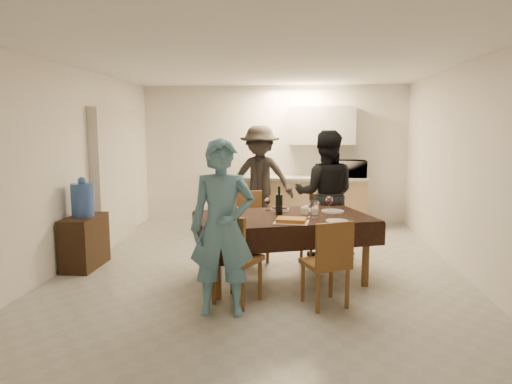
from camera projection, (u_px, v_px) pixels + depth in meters
The scene contains 33 objects.
floor at pixel (261, 267), 5.93m from camera, with size 5.00×6.00×0.02m, color #A1A19D.
ceiling at pixel (262, 62), 5.57m from camera, with size 5.00×6.00×0.02m, color white.
wall_back at pixel (273, 155), 8.71m from camera, with size 5.00×0.02×2.60m, color silver.
wall_front at pixel (224, 210), 2.79m from camera, with size 5.00×0.02×2.60m, color silver.
wall_left at pixel (71, 166), 5.97m from camera, with size 0.02×6.00×2.60m, color silver.
wall_right at pixel (466, 169), 5.53m from camera, with size 0.02×6.00×2.60m, color silver.
stub_partition at pixel (114, 176), 7.18m from camera, with size 0.15×1.40×2.10m, color beige.
kitchen_base_cabinet at pixel (305, 203), 8.46m from camera, with size 2.20×0.60×0.86m, color tan.
kitchen_worktop at pixel (305, 178), 8.40m from camera, with size 2.24×0.64×0.05m, color #A3A39F.
upper_cabinet at pixel (322, 125), 8.38m from camera, with size 1.20×0.34×0.70m, color silver.
dining_table at pixel (283, 219), 5.36m from camera, with size 2.26×1.74×0.78m.
chair_near_left at pixel (236, 250), 4.59m from camera, with size 0.57×0.59×0.51m.
chair_near_right at pixel (326, 255), 4.52m from camera, with size 0.54×0.56×0.48m.
chair_far_left at pixel (251, 221), 6.07m from camera, with size 0.56×0.58×0.51m.
chair_far_right at pixel (319, 223), 6.00m from camera, with size 0.55×0.56×0.49m.
console at pixel (85, 242), 5.90m from camera, with size 0.36×0.73×0.67m, color black.
water_jug at pixel (83, 200), 5.83m from camera, with size 0.28×0.28×0.43m, color #3960B9.
wine_bottle at pixel (279, 200), 5.38m from camera, with size 0.09×0.09×0.34m, color black, non-canonical shape.
water_pitcher at pixel (313, 209), 5.26m from camera, with size 0.12×0.12×0.19m, color white.
savoury_tart at pixel (291, 220), 4.96m from camera, with size 0.37×0.28×0.05m, color #BF7B38.
salad_bowl at pixel (308, 210), 5.50m from camera, with size 0.18×0.18×0.07m, color white.
mushroom_dish at pixel (280, 210), 5.63m from camera, with size 0.21×0.21×0.04m, color white.
wine_glass_a at pixel (234, 211), 5.14m from camera, with size 0.08×0.08×0.19m, color white, non-canonical shape.
wine_glass_b at pixel (329, 204), 5.53m from camera, with size 0.09×0.09×0.20m, color white, non-canonical shape.
wine_glass_c at pixel (268, 204), 5.65m from camera, with size 0.08×0.08×0.18m, color white, non-canonical shape.
plate_near_left at pixel (229, 219), 5.11m from camera, with size 0.27×0.27×0.02m, color white.
plate_near_right at pixel (337, 221), 5.00m from camera, with size 0.24×0.24×0.01m, color white.
plate_far_left at pixel (236, 210), 5.70m from camera, with size 0.27×0.27×0.02m, color white.
plate_far_right at pixel (333, 211), 5.59m from camera, with size 0.28×0.28×0.02m, color white.
microwave at pixel (350, 169), 8.30m from camera, with size 0.56×0.38×0.31m, color silver.
person_near at pixel (222, 228), 4.35m from camera, with size 0.62×0.41×1.70m, color teal.
person_far at pixel (325, 194), 6.32m from camera, with size 0.86×0.67×1.77m, color black.
person_kitchen at pixel (260, 178), 8.02m from camera, with size 1.19×0.69×1.85m, color black.
Camera 1 is at (0.44, -5.72, 1.79)m, focal length 32.00 mm.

